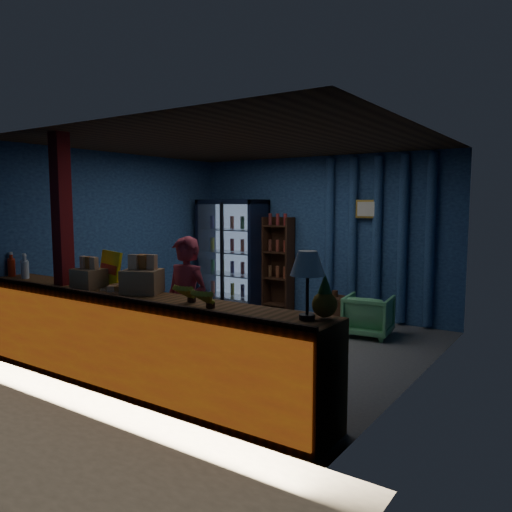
% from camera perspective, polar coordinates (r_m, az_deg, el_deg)
% --- Properties ---
extents(ground, '(4.60, 4.60, 0.00)m').
position_cam_1_polar(ground, '(6.68, -1.53, -9.94)').
color(ground, '#515154').
rests_on(ground, ground).
extents(room_walls, '(4.60, 4.60, 4.60)m').
position_cam_1_polar(room_walls, '(6.42, -1.57, 3.63)').
color(room_walls, navy).
rests_on(room_walls, ground).
extents(counter, '(4.40, 0.57, 0.99)m').
position_cam_1_polar(counter, '(5.18, -14.13, -9.43)').
color(counter, brown).
rests_on(counter, ground).
extents(support_post, '(0.16, 0.16, 2.60)m').
position_cam_1_polar(support_post, '(5.85, -21.14, 0.33)').
color(support_post, maroon).
rests_on(support_post, ground).
extents(beverage_cooler, '(1.20, 0.62, 1.90)m').
position_cam_1_polar(beverage_cooler, '(8.93, -2.45, 0.25)').
color(beverage_cooler, black).
rests_on(beverage_cooler, ground).
extents(bottle_shelf, '(0.50, 0.28, 1.60)m').
position_cam_1_polar(bottle_shelf, '(8.59, 2.67, -0.92)').
color(bottle_shelf, '#3C1F13').
rests_on(bottle_shelf, ground).
extents(curtain_folds, '(1.74, 0.14, 2.50)m').
position_cam_1_polar(curtain_folds, '(7.87, 13.63, 1.96)').
color(curtain_folds, navy).
rests_on(curtain_folds, room_walls).
extents(framed_picture, '(0.36, 0.04, 0.28)m').
position_cam_1_polar(framed_picture, '(7.86, 12.58, 5.27)').
color(framed_picture, gold).
rests_on(framed_picture, room_walls).
extents(shopkeeper, '(0.55, 0.36, 1.50)m').
position_cam_1_polar(shopkeeper, '(5.32, -8.00, -5.86)').
color(shopkeeper, maroon).
rests_on(shopkeeper, ground).
extents(green_chair, '(0.69, 0.71, 0.58)m').
position_cam_1_polar(green_chair, '(7.14, 12.73, -6.65)').
color(green_chair, '#55AB6B').
rests_on(green_chair, ground).
extents(side_table, '(0.57, 0.47, 0.54)m').
position_cam_1_polar(side_table, '(7.59, 8.97, -6.27)').
color(side_table, '#3C1F13').
rests_on(side_table, ground).
extents(yellow_sign, '(0.48, 0.23, 0.38)m').
position_cam_1_polar(yellow_sign, '(5.59, -16.37, -1.41)').
color(yellow_sign, yellow).
rests_on(yellow_sign, counter).
extents(soda_bottles, '(0.53, 0.17, 0.28)m').
position_cam_1_polar(soda_bottles, '(6.74, -25.55, -1.16)').
color(soda_bottles, red).
rests_on(soda_bottles, counter).
extents(snack_box_left, '(0.45, 0.42, 0.39)m').
position_cam_1_polar(snack_box_left, '(5.10, -12.87, -2.64)').
color(snack_box_left, '#A77D50').
rests_on(snack_box_left, counter).
extents(snack_box_centre, '(0.32, 0.26, 0.33)m').
position_cam_1_polar(snack_box_centre, '(5.56, -18.56, -2.27)').
color(snack_box_centre, '#A77D50').
rests_on(snack_box_centre, counter).
extents(pastry_tray, '(0.41, 0.41, 0.07)m').
position_cam_1_polar(pastry_tray, '(5.29, -15.25, -3.63)').
color(pastry_tray, silver).
rests_on(pastry_tray, counter).
extents(banana_bunches, '(0.57, 0.32, 0.19)m').
position_cam_1_polar(banana_bunches, '(4.40, -6.71, -4.45)').
color(banana_bunches, gold).
rests_on(banana_bunches, counter).
extents(table_lamp, '(0.27, 0.27, 0.53)m').
position_cam_1_polar(table_lamp, '(3.83, 5.92, -1.15)').
color(table_lamp, black).
rests_on(table_lamp, counter).
extents(pineapple, '(0.20, 0.20, 0.34)m').
position_cam_1_polar(pineapple, '(3.92, 7.86, -5.05)').
color(pineapple, olive).
rests_on(pineapple, counter).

